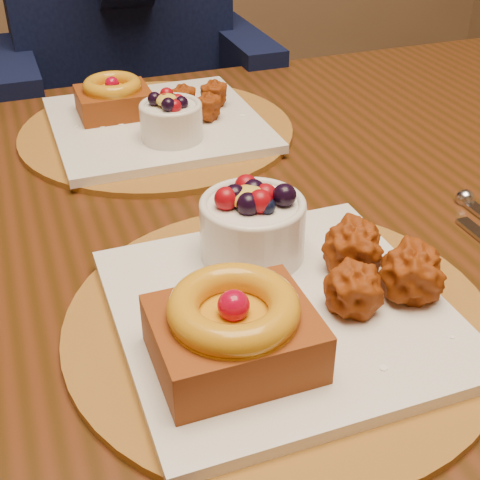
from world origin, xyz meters
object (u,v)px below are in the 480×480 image
at_px(place_setting_near, 274,293).
at_px(place_setting_far, 156,120).
at_px(chair_far, 125,137).
at_px(dining_table, 207,262).

distance_m(place_setting_near, place_setting_far, 0.43).
bearing_deg(chair_far, place_setting_near, -72.42).
bearing_deg(dining_table, place_setting_far, 90.54).
bearing_deg(chair_far, dining_table, -72.96).
relative_size(dining_table, place_setting_near, 4.21).
relative_size(place_setting_near, chair_far, 0.41).
bearing_deg(dining_table, place_setting_near, -91.03).
relative_size(place_setting_near, place_setting_far, 1.00).
relative_size(dining_table, chair_far, 1.73).
distance_m(place_setting_far, chair_far, 0.61).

